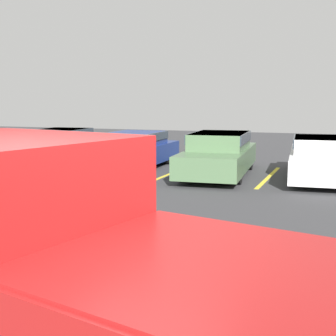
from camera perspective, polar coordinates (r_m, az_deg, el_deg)
stall_stripe_a at (r=17.44m, az=-17.29°, el=0.60°), size 0.12×4.08×0.01m
stall_stripe_b at (r=15.82m, az=-9.00°, el=0.13°), size 0.12×4.08×0.01m
stall_stripe_c at (r=14.61m, az=0.90°, el=-0.44°), size 0.12×4.08×0.01m
stall_stripe_d at (r=13.91m, az=12.19°, el=-1.06°), size 0.12×4.08×0.01m
pickup_truck at (r=4.05m, az=-17.46°, el=-10.14°), size 5.97×3.13×1.90m
parked_sedan_a at (r=16.74m, az=-13.30°, el=2.67°), size 2.19×4.90×1.21m
parked_sedan_b at (r=15.38m, az=-4.29°, el=2.32°), size 1.88×4.61×1.17m
parked_sedan_c at (r=13.95m, az=6.27°, el=1.87°), size 2.11×4.92×1.26m
parked_sedan_d at (r=13.88m, az=18.27°, el=1.30°), size 2.12×4.85×1.18m
wheel_stop_curb at (r=17.63m, az=-2.44°, el=1.26°), size 1.92×0.20×0.14m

